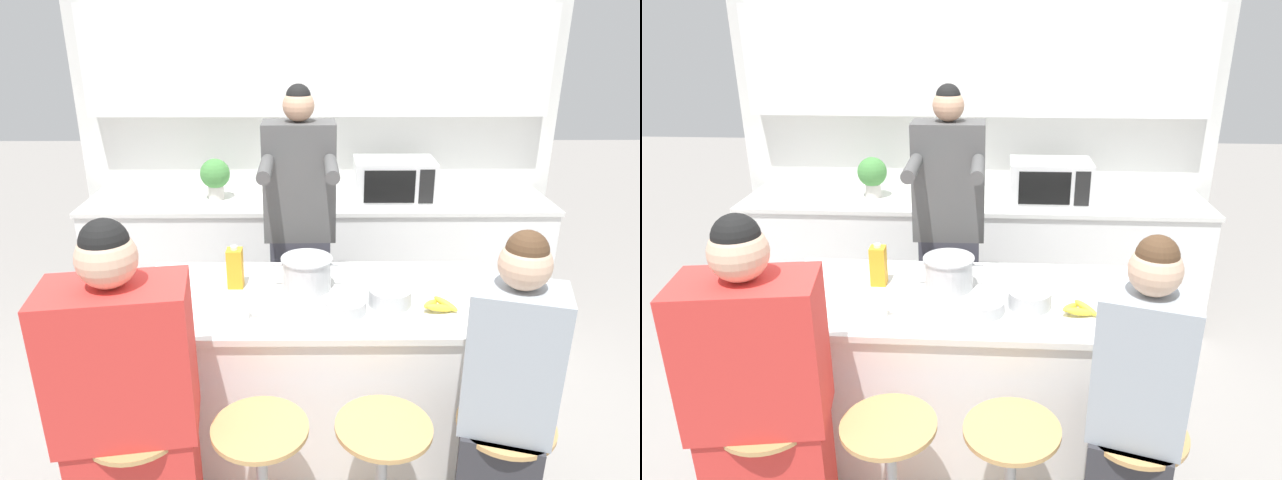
{
  "view_description": "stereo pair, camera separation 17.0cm",
  "coord_description": "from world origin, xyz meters",
  "views": [
    {
      "loc": [
        -0.02,
        -2.39,
        2.11
      ],
      "look_at": [
        0.0,
        0.08,
        1.14
      ],
      "focal_mm": 32.0,
      "sensor_mm": 36.0,
      "label": 1
    },
    {
      "loc": [
        0.15,
        -2.39,
        2.11
      ],
      "look_at": [
        0.0,
        0.08,
        1.14
      ],
      "focal_mm": 32.0,
      "sensor_mm": 36.0,
      "label": 2
    }
  ],
  "objects": [
    {
      "name": "microwave",
      "position": [
        0.53,
        1.46,
        1.05
      ],
      "size": [
        0.55,
        0.34,
        0.29
      ],
      "color": "white",
      "rests_on": "back_counter"
    },
    {
      "name": "wall_back",
      "position": [
        0.0,
        1.83,
        1.54
      ],
      "size": [
        3.54,
        0.22,
        2.7
      ],
      "color": "silver",
      "rests_on": "ground_plane"
    },
    {
      "name": "banana_bunch",
      "position": [
        0.53,
        -0.15,
        0.92
      ],
      "size": [
        0.18,
        0.13,
        0.06
      ],
      "color": "yellow",
      "rests_on": "kitchen_island"
    },
    {
      "name": "juice_carton",
      "position": [
        -0.41,
        0.1,
        0.99
      ],
      "size": [
        0.07,
        0.07,
        0.21
      ],
      "color": "gold",
      "rests_on": "kitchen_island"
    },
    {
      "name": "coffee_cup_near",
      "position": [
        -0.34,
        -0.21,
        0.93
      ],
      "size": [
        0.11,
        0.07,
        0.08
      ],
      "color": "white",
      "rests_on": "kitchen_island"
    },
    {
      "name": "cooking_pot",
      "position": [
        -0.06,
        0.09,
        0.97
      ],
      "size": [
        0.33,
        0.25,
        0.16
      ],
      "color": "#B7BABC",
      "rests_on": "kitchen_island"
    },
    {
      "name": "kitchen_island",
      "position": [
        0.0,
        0.0,
        0.45
      ],
      "size": [
        1.73,
        0.79,
        0.89
      ],
      "color": "black",
      "rests_on": "ground_plane"
    },
    {
      "name": "fruit_bowl",
      "position": [
        0.11,
        -0.15,
        0.92
      ],
      "size": [
        0.19,
        0.19,
        0.06
      ],
      "color": "#B7BABC",
      "rests_on": "kitchen_island"
    },
    {
      "name": "person_cooking",
      "position": [
        -0.11,
        0.68,
        0.89
      ],
      "size": [
        0.41,
        0.59,
        1.79
      ],
      "rotation": [
        0.0,
        0.0,
        0.01
      ],
      "color": "#383842",
      "rests_on": "ground_plane"
    },
    {
      "name": "person_wrapped_blanket",
      "position": [
        -0.7,
        -0.68,
        0.71
      ],
      "size": [
        0.53,
        0.36,
        1.51
      ],
      "rotation": [
        0.0,
        0.0,
        0.15
      ],
      "color": "red",
      "rests_on": "ground_plane"
    },
    {
      "name": "potted_plant",
      "position": [
        -0.72,
        1.51,
        1.07
      ],
      "size": [
        0.21,
        0.21,
        0.29
      ],
      "color": "beige",
      "rests_on": "back_counter"
    },
    {
      "name": "ground_plane",
      "position": [
        0.0,
        0.0,
        0.0
      ],
      "size": [
        16.0,
        16.0,
        0.0
      ],
      "primitive_type": "plane",
      "color": "gray"
    },
    {
      "name": "mixing_bowl_steel",
      "position": [
        0.32,
        -0.09,
        0.93
      ],
      "size": [
        0.19,
        0.19,
        0.08
      ],
      "color": "#B7BABC",
      "rests_on": "kitchen_island"
    },
    {
      "name": "back_counter",
      "position": [
        0.0,
        1.51,
        0.45
      ],
      "size": [
        3.28,
        0.67,
        0.9
      ],
      "color": "white",
      "rests_on": "ground_plane"
    },
    {
      "name": "person_seated_near",
      "position": [
        0.67,
        -0.68,
        0.68
      ],
      "size": [
        0.37,
        0.34,
        1.47
      ],
      "rotation": [
        0.0,
        0.0,
        -0.29
      ],
      "color": "#333338",
      "rests_on": "ground_plane"
    }
  ]
}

